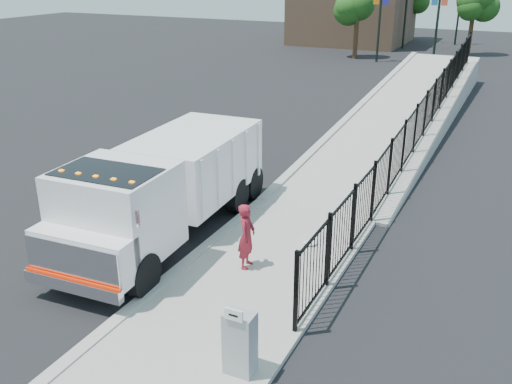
% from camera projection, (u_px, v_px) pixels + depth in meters
% --- Properties ---
extents(ground, '(120.00, 120.00, 0.00)m').
position_uv_depth(ground, '(197.00, 258.00, 14.86)').
color(ground, black).
rests_on(ground, ground).
extents(sidewalk, '(3.55, 12.00, 0.12)m').
position_uv_depth(sidewalk, '(225.00, 314.00, 12.40)').
color(sidewalk, '#9E998E').
rests_on(sidewalk, ground).
extents(curb, '(0.30, 12.00, 0.16)m').
position_uv_depth(curb, '(152.00, 292.00, 13.16)').
color(curb, '#ADAAA3').
rests_on(curb, ground).
extents(ramp, '(3.95, 24.06, 3.19)m').
position_uv_depth(ramp, '(407.00, 123.00, 27.41)').
color(ramp, '#9E998E').
rests_on(ramp, ground).
extents(iron_fence, '(0.10, 28.00, 1.80)m').
position_uv_depth(iron_fence, '(424.00, 128.00, 23.16)').
color(iron_fence, black).
rests_on(iron_fence, ground).
extents(truck, '(2.99, 8.18, 2.76)m').
position_uv_depth(truck, '(162.00, 186.00, 15.40)').
color(truck, black).
rests_on(truck, ground).
extents(worker, '(0.49, 0.66, 1.67)m').
position_uv_depth(worker, '(247.00, 236.00, 13.91)').
color(worker, maroon).
rests_on(worker, sidewalk).
extents(utility_cabinet, '(0.55, 0.40, 1.25)m').
position_uv_depth(utility_cabinet, '(240.00, 343.00, 10.34)').
color(utility_cabinet, gray).
rests_on(utility_cabinet, sidewalk).
extents(arrow_sign, '(0.35, 0.04, 0.22)m').
position_uv_depth(arrow_sign, '(234.00, 315.00, 9.88)').
color(arrow_sign, white).
rests_on(arrow_sign, utility_cabinet).
extents(debris, '(0.39, 0.39, 0.10)m').
position_uv_depth(debris, '(310.00, 242.00, 15.32)').
color(debris, silver).
rests_on(debris, sidewalk).
extents(light_pole_0, '(3.77, 0.22, 8.00)m').
position_uv_depth(light_pole_0, '(385.00, 3.00, 42.58)').
color(light_pole_0, black).
rests_on(light_pole_0, ground).
extents(light_pole_1, '(3.77, 0.22, 8.00)m').
position_uv_depth(light_pole_1, '(435.00, 4.00, 41.80)').
color(light_pole_1, black).
rests_on(light_pole_1, ground).
extents(tree_0, '(2.63, 2.63, 5.31)m').
position_uv_depth(tree_0, '(358.00, 7.00, 44.38)').
color(tree_0, '#382314').
rests_on(tree_0, ground).
extents(tree_1, '(2.19, 2.19, 5.09)m').
position_uv_depth(tree_1, '(474.00, 6.00, 46.22)').
color(tree_1, '#382314').
rests_on(tree_1, ground).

